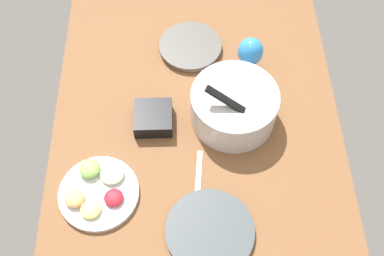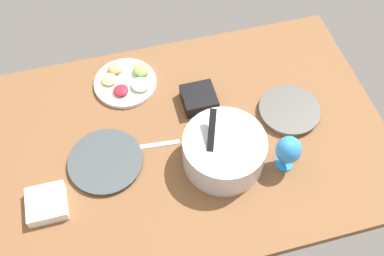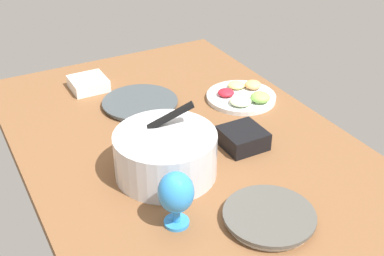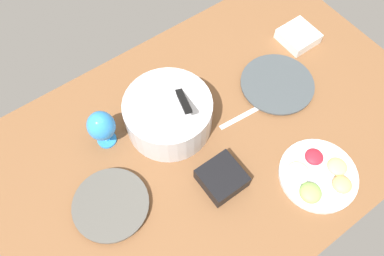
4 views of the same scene
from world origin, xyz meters
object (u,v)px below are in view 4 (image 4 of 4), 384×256
object	(u,v)px
dinner_plate_right	(277,84)
fruit_platter	(318,176)
square_bowl_black	(222,178)
dinner_plate_left	(111,205)
hurricane_glass_blue	(101,127)
square_bowl_white	(298,36)
mixing_bowl	(168,114)

from	to	relation	value
dinner_plate_right	fruit_platter	xyz separation A→B (cm)	(-14.56, -36.38, 0.69)
square_bowl_black	dinner_plate_left	bearing A→B (deg)	157.76
dinner_plate_left	fruit_platter	bearing A→B (deg)	-27.47
hurricane_glass_blue	dinner_plate_right	bearing A→B (deg)	-15.20
dinner_plate_right	square_bowl_white	bearing A→B (deg)	28.90
dinner_plate_left	square_bowl_black	size ratio (longest dim) A/B	1.85
mixing_bowl	square_bowl_black	bearing A→B (deg)	-86.63
fruit_platter	square_bowl_white	distance (cm)	61.46
dinner_plate_right	square_bowl_white	xyz separation A→B (cm)	(22.67, 12.51, 1.52)
hurricane_glass_blue	square_bowl_white	bearing A→B (deg)	-3.39
fruit_platter	hurricane_glass_blue	xyz separation A→B (cm)	(-50.68, 54.11, 8.30)
dinner_plate_right	square_bowl_white	distance (cm)	25.94
dinner_plate_left	mixing_bowl	distance (cm)	36.32
square_bowl_black	square_bowl_white	xyz separation A→B (cm)	(64.35, 30.98, -0.79)
hurricane_glass_blue	square_bowl_white	distance (cm)	88.38
square_bowl_black	mixing_bowl	bearing A→B (deg)	93.37
dinner_plate_right	mixing_bowl	bearing A→B (deg)	166.74
mixing_bowl	square_bowl_white	bearing A→B (deg)	1.99
fruit_platter	mixing_bowl	bearing A→B (deg)	121.72
fruit_platter	square_bowl_black	size ratio (longest dim) A/B	1.97
mixing_bowl	fruit_platter	xyz separation A→B (cm)	(28.81, -46.61, -5.70)
mixing_bowl	fruit_platter	distance (cm)	55.09
square_bowl_white	square_bowl_black	bearing A→B (deg)	-154.29
square_bowl_white	fruit_platter	bearing A→B (deg)	-127.29
hurricane_glass_blue	square_bowl_black	xyz separation A→B (cm)	(23.56, -36.19, -6.68)
fruit_platter	square_bowl_black	distance (cm)	32.54
dinner_plate_left	square_bowl_black	world-z (taller)	square_bowl_black
hurricane_glass_blue	fruit_platter	bearing A→B (deg)	-46.87
dinner_plate_right	fruit_platter	distance (cm)	39.20
fruit_platter	square_bowl_white	size ratio (longest dim) A/B	1.93
dinner_plate_right	square_bowl_black	xyz separation A→B (cm)	(-41.68, -18.47, 2.31)
fruit_platter	square_bowl_white	world-z (taller)	fruit_platter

